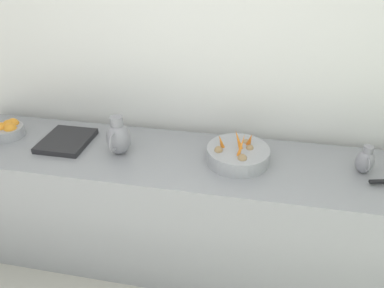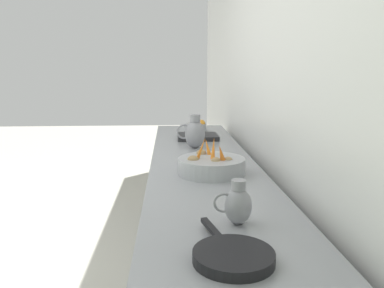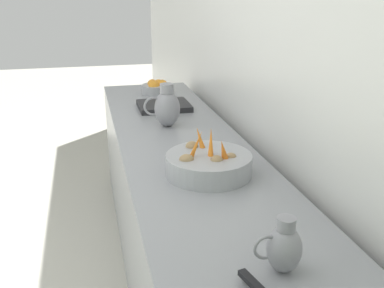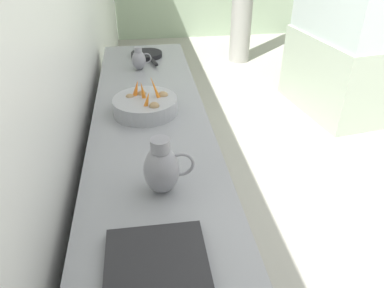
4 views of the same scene
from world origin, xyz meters
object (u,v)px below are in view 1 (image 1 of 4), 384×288
orange_bowl (8,129)px  metal_pitcher_short (365,161)px  metal_pitcher_tall (118,137)px  vegetable_colander (238,154)px

orange_bowl → metal_pitcher_short: bearing=90.0°
metal_pitcher_tall → vegetable_colander: bearing=93.7°
orange_bowl → metal_pitcher_tall: 0.83m
vegetable_colander → metal_pitcher_short: size_ratio=2.17×
vegetable_colander → orange_bowl: vegetable_colander is taller
metal_pitcher_short → orange_bowl: bearing=-90.0°
metal_pitcher_short → metal_pitcher_tall: bearing=-87.3°
orange_bowl → metal_pitcher_short: size_ratio=1.20×
vegetable_colander → metal_pitcher_tall: (0.05, -0.74, 0.07)m
vegetable_colander → orange_bowl: 1.56m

